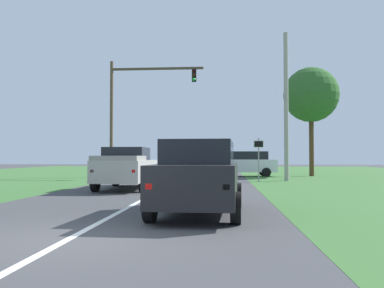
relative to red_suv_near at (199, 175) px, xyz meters
name	(u,v)px	position (x,y,z in m)	size (l,w,h in m)	color
ground_plane	(164,188)	(-2.17, 8.52, -1.01)	(120.00, 120.00, 0.00)	#424244
lane_centre_stripe	(87,229)	(-2.17, -2.48, -1.00)	(0.16, 42.11, 0.01)	white
red_suv_near	(199,175)	(0.00, 0.00, 0.00)	(2.33, 4.85, 1.91)	black
pickup_truck_lead	(127,167)	(-3.81, 7.99, -0.01)	(2.33, 5.55, 1.92)	#B7B2A8
traffic_light	(133,102)	(-5.98, 18.96, 4.56)	(6.94, 0.40, 8.58)	brown
keep_moving_sign	(259,154)	(2.73, 13.96, 0.66)	(0.60, 0.09, 2.60)	gray
oak_tree_right	(311,95)	(7.41, 21.46, 5.27)	(4.24, 4.24, 8.43)	#4C351E
crossing_suv_far	(247,163)	(2.45, 20.94, -0.02)	(4.53, 2.13, 1.90)	silver
utility_pole_right	(286,106)	(4.54, 15.09, 3.63)	(0.28, 0.28, 9.27)	#9E998E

